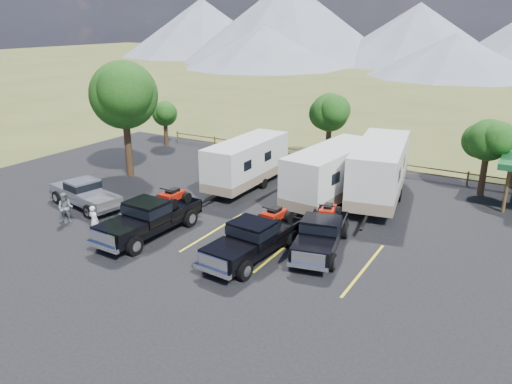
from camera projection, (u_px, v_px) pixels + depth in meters
The scene contains 18 objects.
ground at pixel (198, 274), 21.32m from camera, with size 320.00×320.00×0.00m, color #515926.
asphalt_lot at pixel (236, 248), 23.76m from camera, with size 44.00×34.00×0.04m, color black.
stall_lines at pixel (247, 240), 24.57m from camera, with size 12.12×5.50×0.01m.
tree_big_nw at pixel (124, 95), 32.83m from camera, with size 5.54×5.18×7.84m.
tree_ne_a at pixel (488, 140), 29.75m from camera, with size 3.11×2.92×4.76m.
tree_north at pixel (329, 113), 36.52m from camera, with size 3.46×3.24×5.25m.
tree_nw_small at pixel (165, 114), 41.92m from camera, with size 2.59×2.43×3.85m.
rail_fence at pixel (378, 164), 35.24m from camera, with size 36.12×0.12×1.00m.
mountain_range at pixel (460, 31), 108.69m from camera, with size 209.00×71.00×20.00m.
rig_left at pixel (151, 216), 24.85m from camera, with size 2.37×6.26×2.07m.
rig_center at pixel (255, 237), 22.55m from camera, with size 2.49×6.09×1.99m.
rig_right at pixel (321, 232), 23.23m from camera, with size 2.88×5.80×1.86m.
trailer_left at pixel (247, 163), 31.75m from camera, with size 2.38×8.84×3.08m.
trailer_center at pixel (331, 174), 29.00m from camera, with size 3.19×9.60×3.32m.
trailer_right at pixel (379, 171), 29.25m from camera, with size 4.00×10.21×3.53m.
pickup_silver at pixel (85, 193), 28.58m from camera, with size 5.58×2.69×1.60m.
person_a at pixel (94, 221), 24.83m from camera, with size 0.57×0.37×1.57m, color white.
person_b at pixel (65, 208), 26.35m from camera, with size 0.81×0.63×1.67m, color slate.
Camera 1 is at (11.75, -15.11, 10.35)m, focal length 35.00 mm.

